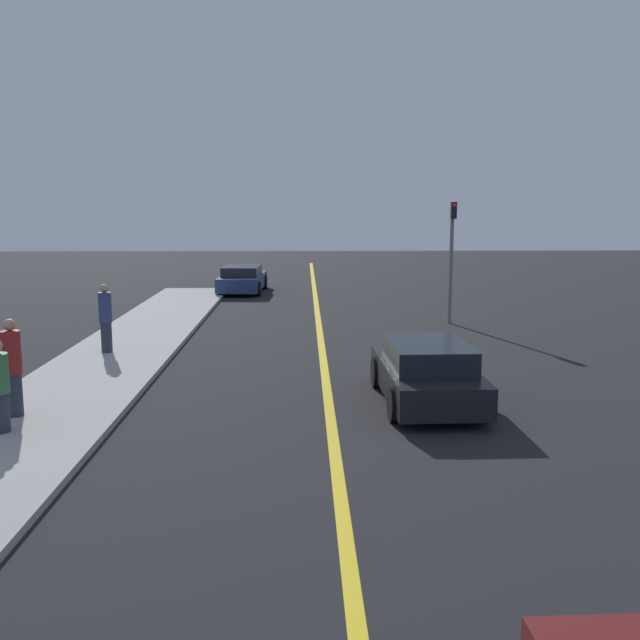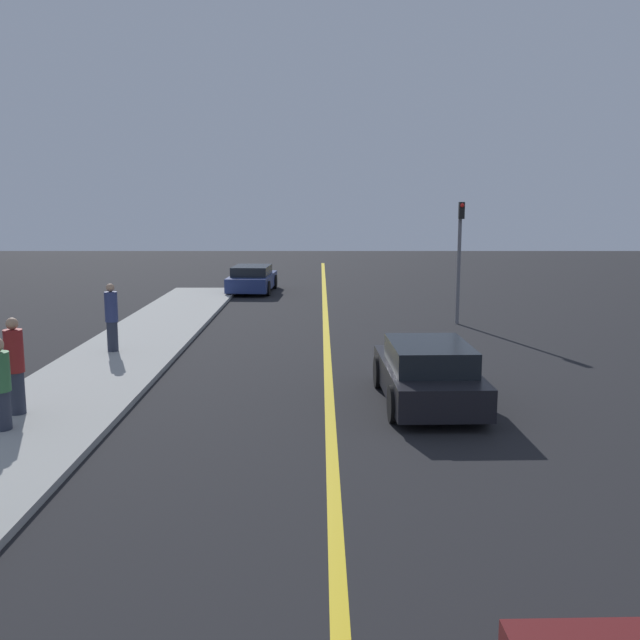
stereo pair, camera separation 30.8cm
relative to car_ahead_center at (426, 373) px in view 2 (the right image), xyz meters
name	(u,v)px [view 2 (the right image)]	position (x,y,z in m)	size (l,w,h in m)	color
road_center_line	(326,362)	(-2.00, 3.77, -0.63)	(0.20, 60.00, 0.01)	gold
sidewalk_left	(96,374)	(-7.44, 2.30, -0.57)	(2.91, 33.06, 0.13)	#9E9E99
car_ahead_center	(426,373)	(0.00, 0.00, 0.00)	(1.98, 4.14, 1.29)	black
car_far_distant	(250,279)	(-5.29, 18.21, -0.03)	(2.10, 4.32, 1.22)	navy
pedestrian_far_standing	(13,366)	(-7.90, -1.12, 0.42)	(0.35, 0.35, 1.84)	#282D3D
pedestrian_by_sign	(109,317)	(-7.74, 4.60, 0.41)	(0.34, 0.34, 1.82)	#282D3D
traffic_light	(457,250)	(2.45, 9.60, 1.87)	(0.18, 0.40, 4.07)	slate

